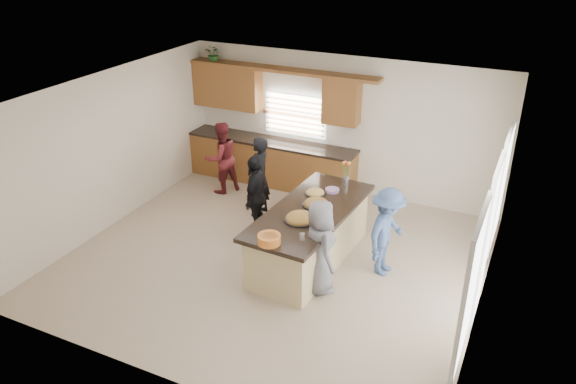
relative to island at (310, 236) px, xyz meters
The scene contains 18 objects.
floor 0.73m from the island, 158.12° to the right, with size 6.50×6.50×0.00m, color tan.
room_shell 1.56m from the island, 158.12° to the right, with size 6.52×6.02×2.81m.
back_cabinetry 3.25m from the island, 128.50° to the left, with size 4.08×0.66×2.46m.
right_wall_glazing 2.85m from the island, ahead, with size 0.06×4.00×2.25m.
island is the anchor object (origin of this frame).
platter_front 0.66m from the island, 90.15° to the right, with size 0.50×0.50×0.20m.
platter_mid 0.55m from the island, 78.83° to the left, with size 0.44×0.44×0.18m.
platter_back 0.76m from the island, 105.32° to the left, with size 0.34×0.34×0.14m.
salad_bowl 1.34m from the island, 95.70° to the right, with size 0.33×0.33×0.13m.
clear_cup 1.11m from the island, 73.99° to the right, with size 0.08×0.08×0.11m, color white.
plate_stack 0.92m from the island, 84.50° to the left, with size 0.24×0.24×0.04m, color #AF81BC.
flower_vase 1.35m from the island, 81.18° to the left, with size 0.14×0.14×0.43m.
potted_plant 4.73m from the island, 141.90° to the left, with size 0.34×0.30×0.38m, color #2E6B2A.
woman_left_back 1.89m from the island, 144.22° to the left, with size 0.57×0.37×1.56m, color black.
woman_left_mid 3.16m from the island, 148.17° to the left, with size 0.72×0.56×1.49m, color maroon.
woman_left_front 1.31m from the island, 161.18° to the left, with size 0.88×0.36×1.49m, color black.
woman_right_back 1.26m from the island, ahead, with size 0.95×0.54×1.46m, color #3F5989.
woman_right_front 0.86m from the island, 56.81° to the right, with size 0.73×0.47×1.49m, color slate.
Camera 1 is at (3.58, -7.06, 5.08)m, focal length 35.00 mm.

